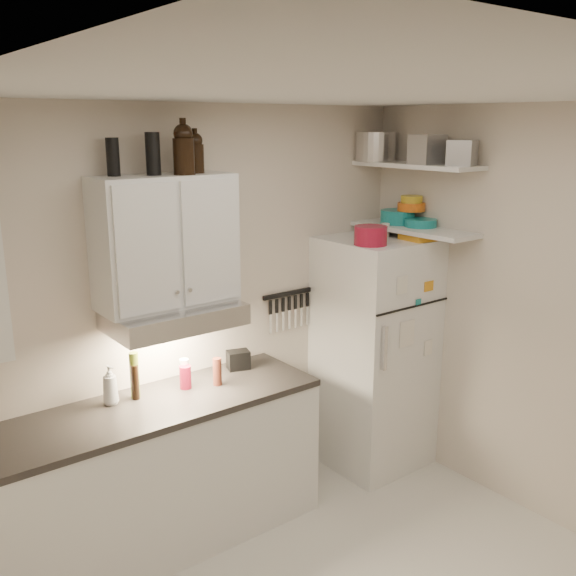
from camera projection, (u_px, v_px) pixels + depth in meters
ceiling at (374, 90)px, 2.62m from camera, size 3.20×3.00×0.02m
back_wall at (199, 313)px, 4.10m from camera, size 3.20×0.02×2.60m
right_wall at (555, 323)px, 3.90m from camera, size 0.02×3.00×2.60m
base_cabinet at (149, 482)px, 3.75m from camera, size 2.10×0.60×0.88m
countertop at (144, 410)px, 3.64m from camera, size 2.10×0.62×0.04m
upper_cabinet at (165, 241)px, 3.66m from camera, size 0.80×0.33×0.75m
range_hood at (174, 316)px, 3.72m from camera, size 0.76×0.46×0.12m
fridge at (374, 353)px, 4.69m from camera, size 0.70×0.68×1.70m
shelf_hi at (416, 165)px, 4.37m from camera, size 0.30×0.95×0.03m
shelf_lo at (413, 229)px, 4.48m from camera, size 0.30×0.95×0.03m
knife_strip at (288, 294)px, 4.49m from camera, size 0.42×0.02×0.03m
dutch_oven at (371, 235)px, 4.21m from camera, size 0.28×0.28×0.13m
book_stack at (418, 235)px, 4.39m from camera, size 0.19×0.23×0.07m
spice_jar at (385, 230)px, 4.52m from camera, size 0.07×0.07×0.10m
stock_pot at (375, 147)px, 4.58m from camera, size 0.32×0.32×0.20m
tin_a at (427, 149)px, 4.22m from camera, size 0.20×0.18×0.19m
tin_b at (462, 153)px, 4.07m from camera, size 0.21×0.21×0.16m
bowl_teal at (398, 217)px, 4.62m from camera, size 0.25×0.25×0.10m
bowl_orange at (411, 207)px, 4.56m from camera, size 0.20×0.20×0.06m
bowl_yellow at (412, 199)px, 4.54m from camera, size 0.15×0.15×0.05m
plates at (420, 223)px, 4.48m from camera, size 0.29×0.29×0.06m
growler_a at (184, 149)px, 3.53m from camera, size 0.15×0.15×0.28m
growler_b at (195, 153)px, 3.65m from camera, size 0.12×0.12×0.23m
thermos_a at (153, 154)px, 3.50m from camera, size 0.10×0.10×0.23m
thermos_b at (113, 157)px, 3.44m from camera, size 0.07×0.07×0.20m
soap_bottle at (110, 383)px, 3.64m from camera, size 0.12×0.12×0.26m
pepper_mill at (217, 372)px, 3.92m from camera, size 0.06×0.06×0.17m
oil_bottle at (135, 375)px, 3.72m from camera, size 0.07×0.07×0.28m
vinegar_bottle at (135, 382)px, 3.71m from camera, size 0.05×0.05×0.21m
clear_bottle at (184, 372)px, 3.90m from camera, size 0.06×0.06×0.17m
red_jar at (185, 377)px, 3.87m from camera, size 0.09×0.09×0.14m
caddy at (238, 360)px, 4.18m from camera, size 0.17×0.14×0.12m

